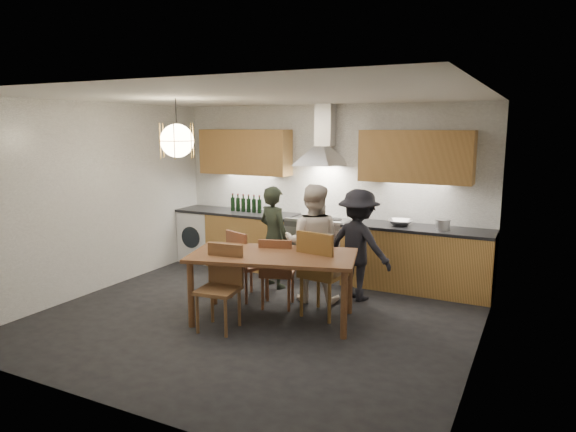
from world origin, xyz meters
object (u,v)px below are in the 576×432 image
at_px(mixing_bowl, 400,223).
at_px(wine_bottles, 246,203).
at_px(chair_front, 222,281).
at_px(person_mid, 312,243).
at_px(dining_table, 273,262).
at_px(person_left, 274,237).
at_px(stock_pot, 443,225).
at_px(chair_back_left, 243,261).
at_px(person_right, 358,245).

distance_m(mixing_bowl, wine_bottles, 2.54).
xyz_separation_m(chair_front, person_mid, (0.54, 1.30, 0.23)).
height_order(dining_table, person_mid, person_mid).
bearing_deg(person_left, stock_pot, -142.27).
relative_size(person_left, stock_pot, 7.62).
bearing_deg(wine_bottles, person_mid, -32.92).
distance_m(dining_table, person_left, 1.29).
distance_m(chair_back_left, wine_bottles, 1.76).
xyz_separation_m(chair_front, person_right, (1.06, 1.62, 0.19)).
distance_m(person_right, stock_pot, 1.19).
xyz_separation_m(chair_front, wine_bottles, (-1.12, 2.38, 0.50)).
relative_size(dining_table, person_left, 1.45).
bearing_deg(wine_bottles, chair_back_left, -60.18).
relative_size(chair_front, mixing_bowl, 2.83).
bearing_deg(dining_table, wine_bottles, 112.98).
xyz_separation_m(person_left, stock_pot, (2.19, 0.71, 0.24)).
xyz_separation_m(chair_front, mixing_bowl, (1.42, 2.35, 0.40)).
bearing_deg(dining_table, person_mid, 65.93).
distance_m(chair_back_left, stock_pot, 2.71).
distance_m(person_left, person_right, 1.25).
bearing_deg(person_left, wine_bottles, -20.16).
relative_size(person_mid, stock_pot, 8.12).
distance_m(person_mid, person_right, 0.61).
bearing_deg(wine_bottles, dining_table, -51.45).
bearing_deg(person_mid, stock_pot, -159.01).
bearing_deg(mixing_bowl, dining_table, -117.77).
height_order(chair_back_left, chair_front, chair_front).
bearing_deg(dining_table, chair_front, -148.29).
height_order(person_mid, mixing_bowl, person_mid).
bearing_deg(person_right, stock_pot, -127.39).
distance_m(chair_front, person_right, 1.95).
xyz_separation_m(person_mid, person_right, (0.52, 0.32, -0.04)).
relative_size(dining_table, chair_front, 2.20).
bearing_deg(chair_back_left, person_left, -75.73).
xyz_separation_m(person_mid, stock_pot, (1.46, 1.00, 0.19)).
distance_m(chair_back_left, chair_front, 0.96).
bearing_deg(mixing_bowl, person_right, -116.03).
distance_m(dining_table, wine_bottles, 2.48).
height_order(mixing_bowl, stock_pot, stock_pot).
relative_size(mixing_bowl, stock_pot, 1.77).
height_order(person_left, wine_bottles, person_left).
relative_size(person_mid, person_right, 1.05).
height_order(person_right, mixing_bowl, person_right).
bearing_deg(mixing_bowl, wine_bottles, 179.52).
bearing_deg(stock_pot, dining_table, -130.66).
bearing_deg(person_left, person_mid, 177.80).
distance_m(chair_front, person_left, 1.62).
bearing_deg(stock_pot, person_left, -162.04).
relative_size(dining_table, chair_back_left, 2.26).
bearing_deg(wine_bottles, person_right, -19.07).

